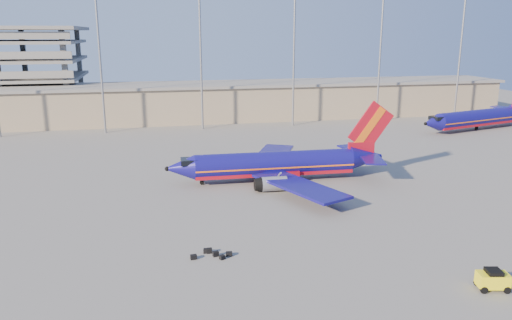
# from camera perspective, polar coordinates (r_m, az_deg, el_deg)

# --- Properties ---
(ground) EXTENTS (220.00, 220.00, 0.00)m
(ground) POSITION_cam_1_polar(r_m,az_deg,el_deg) (64.28, 2.89, -3.72)
(ground) COLOR slate
(ground) RESTS_ON ground
(terminal_building) EXTENTS (122.00, 16.00, 8.50)m
(terminal_building) POSITION_cam_1_polar(r_m,az_deg,el_deg) (120.85, 0.34, 6.91)
(terminal_building) COLOR gray
(terminal_building) RESTS_ON ground
(light_mast_row) EXTENTS (101.60, 1.60, 28.65)m
(light_mast_row) POSITION_cam_1_polar(r_m,az_deg,el_deg) (107.09, -0.90, 13.07)
(light_mast_row) COLOR gray
(light_mast_row) RESTS_ON ground
(aircraft_main) EXTENTS (31.90, 30.69, 10.80)m
(aircraft_main) POSITION_cam_1_polar(r_m,az_deg,el_deg) (68.76, 2.73, -0.51)
(aircraft_main) COLOR navy
(aircraft_main) RESTS_ON ground
(aircraft_second) EXTENTS (32.24, 15.67, 11.16)m
(aircraft_second) POSITION_cam_1_polar(r_m,az_deg,el_deg) (115.92, 24.26, 4.46)
(aircraft_second) COLOR navy
(aircraft_second) RESTS_ON ground
(baggage_tug) EXTENTS (2.65, 1.93, 1.72)m
(baggage_tug) POSITION_cam_1_polar(r_m,az_deg,el_deg) (44.83, 25.44, -12.22)
(baggage_tug) COLOR yellow
(baggage_tug) RESTS_ON ground
(luggage_pile) EXTENTS (3.86, 2.12, 0.50)m
(luggage_pile) POSITION_cam_1_polar(r_m,az_deg,el_deg) (46.71, -5.04, -10.64)
(luggage_pile) COLOR black
(luggage_pile) RESTS_ON ground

